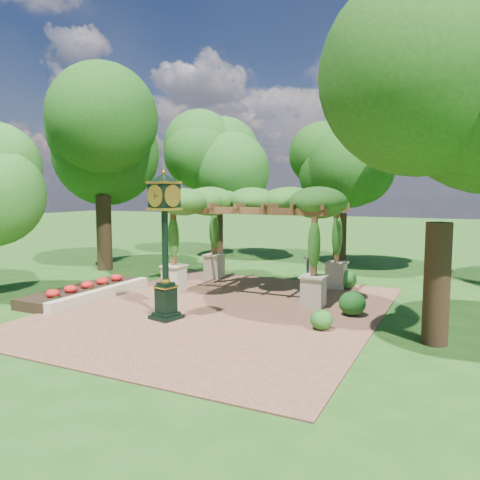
% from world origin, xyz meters
% --- Properties ---
extents(ground, '(120.00, 120.00, 0.00)m').
position_xyz_m(ground, '(0.00, 0.00, 0.00)').
color(ground, '#1E4714').
rests_on(ground, ground).
extents(brick_plaza, '(10.00, 12.00, 0.04)m').
position_xyz_m(brick_plaza, '(0.00, 1.00, 0.02)').
color(brick_plaza, brown).
rests_on(brick_plaza, ground).
extents(border_wall, '(0.35, 5.00, 0.40)m').
position_xyz_m(border_wall, '(-4.60, 0.50, 0.20)').
color(border_wall, '#C6B793').
rests_on(border_wall, ground).
extents(flower_bed, '(1.50, 5.00, 0.36)m').
position_xyz_m(flower_bed, '(-5.50, 0.50, 0.18)').
color(flower_bed, red).
rests_on(flower_bed, ground).
extents(pedestal_clock, '(1.06, 1.06, 4.51)m').
position_xyz_m(pedestal_clock, '(-0.96, -0.72, 2.70)').
color(pedestal_clock, black).
rests_on(pedestal_clock, brick_plaza).
extents(pergola, '(6.49, 4.15, 4.04)m').
position_xyz_m(pergola, '(-0.14, 4.31, 3.31)').
color(pergola, '#B9AC8A').
rests_on(pergola, brick_plaza).
extents(sundial, '(0.61, 0.61, 0.99)m').
position_xyz_m(sundial, '(1.00, 7.60, 0.44)').
color(sundial, gray).
rests_on(sundial, ground).
extents(shrub_front, '(0.81, 0.81, 0.57)m').
position_xyz_m(shrub_front, '(3.64, 0.24, 0.33)').
color(shrub_front, '#225C1A').
rests_on(shrub_front, brick_plaza).
extents(shrub_mid, '(0.89, 0.89, 0.76)m').
position_xyz_m(shrub_mid, '(4.08, 2.15, 0.42)').
color(shrub_mid, '#174B15').
rests_on(shrub_mid, brick_plaza).
extents(shrub_back, '(1.10, 1.10, 0.74)m').
position_xyz_m(shrub_back, '(3.00, 6.08, 0.41)').
color(shrub_back, '#2A6C1F').
rests_on(shrub_back, brick_plaza).
extents(tree_west_near, '(5.02, 5.02, 9.60)m').
position_xyz_m(tree_west_near, '(-8.99, 5.59, 6.60)').
color(tree_west_near, black).
rests_on(tree_west_near, ground).
extents(tree_west_far, '(4.10, 4.10, 7.78)m').
position_xyz_m(tree_west_far, '(-6.19, 12.16, 5.32)').
color(tree_west_far, '#311E13').
rests_on(tree_west_far, ground).
extents(tree_north, '(3.81, 3.81, 7.09)m').
position_xyz_m(tree_north, '(1.17, 12.36, 4.85)').
color(tree_north, '#382416').
rests_on(tree_north, ground).
extents(tree_east_near, '(4.46, 4.46, 8.12)m').
position_xyz_m(tree_east_near, '(6.58, 0.42, 5.58)').
color(tree_east_near, '#382316').
rests_on(tree_east_near, ground).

